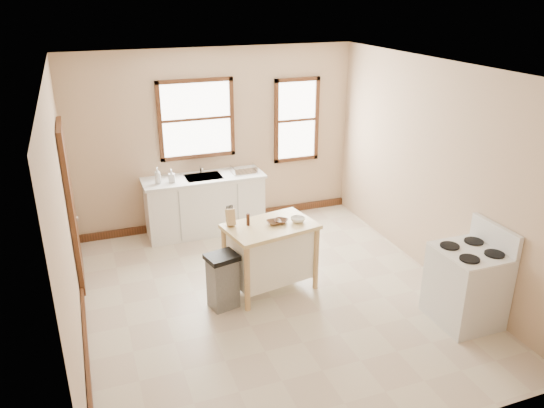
{
  "coord_description": "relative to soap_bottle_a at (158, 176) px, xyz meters",
  "views": [
    {
      "loc": [
        -1.98,
        -5.34,
        3.58
      ],
      "look_at": [
        0.15,
        0.4,
        1.09
      ],
      "focal_mm": 35.0,
      "sensor_mm": 36.0,
      "label": 1
    }
  ],
  "objects": [
    {
      "name": "floor",
      "position": [
        1.0,
        -2.13,
        -1.04
      ],
      "size": [
        5.0,
        5.0,
        0.0
      ],
      "primitive_type": "plane",
      "color": "beige",
      "rests_on": "ground"
    },
    {
      "name": "sink_counter",
      "position": [
        0.7,
        0.07,
        -0.58
      ],
      "size": [
        1.86,
        0.62,
        0.92
      ],
      "primitive_type": null,
      "color": "silver",
      "rests_on": "ground"
    },
    {
      "name": "soap_bottle_a",
      "position": [
        0.0,
        0.0,
        0.0
      ],
      "size": [
        0.12,
        0.12,
        0.25
      ],
      "primitive_type": "imported",
      "rotation": [
        0.0,
        0.0,
        -0.33
      ],
      "color": "#B2B2B2",
      "rests_on": "sink_counter"
    },
    {
      "name": "kitchen_island",
      "position": [
        1.06,
        -1.91,
        -0.6
      ],
      "size": [
        1.2,
        0.88,
        0.89
      ],
      "primitive_type": null,
      "rotation": [
        0.0,
        0.0,
        0.18
      ],
      "color": "#F1DB8E",
      "rests_on": "ground"
    },
    {
      "name": "gas_stove",
      "position": [
        2.91,
        -3.34,
        -0.46
      ],
      "size": [
        0.72,
        0.73,
        1.17
      ],
      "primitive_type": null,
      "color": "silver",
      "rests_on": "ground"
    },
    {
      "name": "dish_rack",
      "position": [
        1.34,
        0.03,
        -0.07
      ],
      "size": [
        0.47,
        0.42,
        0.1
      ],
      "primitive_type": null,
      "rotation": [
        0.0,
        0.0,
        0.4
      ],
      "color": "silver",
      "rests_on": "sink_counter"
    },
    {
      "name": "baseboard_left",
      "position": [
        -1.22,
        -2.13,
        -0.98
      ],
      "size": [
        0.04,
        5.0,
        0.12
      ],
      "primitive_type": "cube",
      "color": "#3C2210",
      "rests_on": "ground"
    },
    {
      "name": "door_left",
      "position": [
        -1.21,
        -0.83,
        0.01
      ],
      "size": [
        0.06,
        0.9,
        2.1
      ],
      "primitive_type": "cube",
      "color": "#3C2210",
      "rests_on": "ground"
    },
    {
      "name": "window_main",
      "position": [
        0.7,
        0.35,
        0.71
      ],
      "size": [
        1.17,
        0.06,
        1.22
      ],
      "primitive_type": null,
      "color": "#3C2210",
      "rests_on": "wall_back"
    },
    {
      "name": "bowl_b",
      "position": [
        1.21,
        -1.89,
        -0.13
      ],
      "size": [
        0.24,
        0.24,
        0.04
      ],
      "primitive_type": "imported",
      "rotation": [
        0.0,
        0.0,
        0.94
      ],
      "color": "brown",
      "rests_on": "kitchen_island"
    },
    {
      "name": "wall_back",
      "position": [
        1.0,
        0.37,
        0.36
      ],
      "size": [
        4.5,
        0.04,
        2.8
      ],
      "primitive_type": "cube",
      "color": "tan",
      "rests_on": "ground"
    },
    {
      "name": "pepper_grinder",
      "position": [
        0.8,
        -1.82,
        -0.08
      ],
      "size": [
        0.05,
        0.05,
        0.15
      ],
      "primitive_type": "cylinder",
      "rotation": [
        0.0,
        0.0,
        -0.19
      ],
      "color": "#411F11",
      "rests_on": "kitchen_island"
    },
    {
      "name": "trash_bin",
      "position": [
        0.38,
        -2.1,
        -0.7
      ],
      "size": [
        0.42,
        0.37,
        0.7
      ],
      "primitive_type": null,
      "rotation": [
        0.0,
        0.0,
        0.22
      ],
      "color": "slate",
      "rests_on": "ground"
    },
    {
      "name": "bowl_c",
      "position": [
        1.41,
        -1.93,
        -0.12
      ],
      "size": [
        0.24,
        0.24,
        0.06
      ],
      "primitive_type": "imported",
      "rotation": [
        0.0,
        0.0,
        0.44
      ],
      "color": "white",
      "rests_on": "kitchen_island"
    },
    {
      "name": "ceiling",
      "position": [
        1.0,
        -2.13,
        1.76
      ],
      "size": [
        5.0,
        5.0,
        0.0
      ],
      "primitive_type": "plane",
      "rotation": [
        3.14,
        0.0,
        0.0
      ],
      "color": "white",
      "rests_on": "ground"
    },
    {
      "name": "faucet",
      "position": [
        0.7,
        0.25,
        -0.01
      ],
      "size": [
        0.03,
        0.03,
        0.22
      ],
      "primitive_type": "cylinder",
      "color": "silver",
      "rests_on": "sink_counter"
    },
    {
      "name": "window_side",
      "position": [
        2.35,
        0.35,
        0.56
      ],
      "size": [
        0.77,
        0.06,
        1.37
      ],
      "primitive_type": null,
      "color": "#3C2210",
      "rests_on": "wall_back"
    },
    {
      "name": "bowl_a",
      "position": [
        1.11,
        -1.9,
        -0.13
      ],
      "size": [
        0.18,
        0.18,
        0.04
      ],
      "primitive_type": "imported",
      "rotation": [
        0.0,
        0.0,
        -0.01
      ],
      "color": "brown",
      "rests_on": "kitchen_island"
    },
    {
      "name": "soap_bottle_b",
      "position": [
        0.2,
        -0.02,
        -0.02
      ],
      "size": [
        0.11,
        0.11,
        0.2
      ],
      "primitive_type": "imported",
      "rotation": [
        0.0,
        0.0,
        -0.23
      ],
      "color": "#B2B2B2",
      "rests_on": "sink_counter"
    },
    {
      "name": "wall_right",
      "position": [
        3.25,
        -2.13,
        0.36
      ],
      "size": [
        0.04,
        5.0,
        2.8
      ],
      "primitive_type": "cube",
      "color": "tan",
      "rests_on": "ground"
    },
    {
      "name": "baseboard_back",
      "position": [
        1.0,
        0.34,
        -0.98
      ],
      "size": [
        4.5,
        0.04,
        0.12
      ],
      "primitive_type": "cube",
      "color": "#3C2210",
      "rests_on": "ground"
    },
    {
      "name": "knife_block",
      "position": [
        0.6,
        -1.75,
        -0.05
      ],
      "size": [
        0.1,
        0.1,
        0.2
      ],
      "primitive_type": null,
      "rotation": [
        0.0,
        0.0,
        -0.02
      ],
      "color": "tan",
      "rests_on": "kitchen_island"
    },
    {
      "name": "wall_left",
      "position": [
        -1.25,
        -2.13,
        0.36
      ],
      "size": [
        0.04,
        5.0,
        2.8
      ],
      "primitive_type": "cube",
      "color": "tan",
      "rests_on": "ground"
    }
  ]
}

